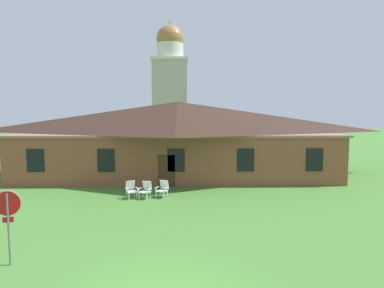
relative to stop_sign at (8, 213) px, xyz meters
name	(u,v)px	position (x,y,z in m)	size (l,w,h in m)	color
brick_building	(178,137)	(4.85, 15.74, 1.26)	(23.58, 10.40, 5.75)	brown
dome_tower	(170,90)	(3.21, 36.37, 6.65)	(5.18, 5.18, 18.29)	#BCB29E
stop_sign	(8,213)	(0.00, 0.00, 0.00)	(0.79, 0.20, 2.37)	slate
lawn_chair_by_porch	(131,189)	(2.38, 8.01, -1.17)	(0.81, 0.85, 0.96)	silver
lawn_chair_near_door	(146,190)	(3.23, 7.91, -1.17)	(0.77, 0.82, 0.96)	silver
lawn_chair_left_end	(163,188)	(4.17, 8.15, -1.17)	(0.80, 0.84, 0.96)	white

